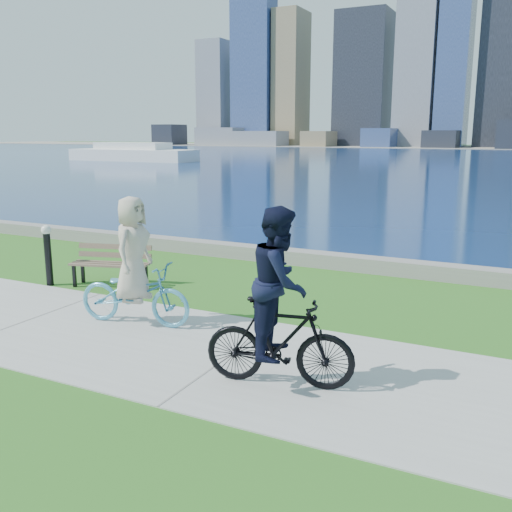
{
  "coord_description": "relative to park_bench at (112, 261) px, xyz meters",
  "views": [
    {
      "loc": [
        3.91,
        -6.91,
        3.27
      ],
      "look_at": [
        -0.55,
        2.03,
        1.1
      ],
      "focal_mm": 40.0,
      "sensor_mm": 36.0,
      "label": 1
    }
  ],
  "objects": [
    {
      "name": "bollard_lamp",
      "position": [
        -1.23,
        -0.61,
        0.22
      ],
      "size": [
        0.21,
        0.21,
        1.33
      ],
      "color": "black",
      "rests_on": "ground"
    },
    {
      "name": "cyclist_man",
      "position": [
        5.34,
        -3.0,
        0.47
      ],
      "size": [
        0.96,
        2.04,
        2.37
      ],
      "rotation": [
        0.0,
        0.0,
        1.78
      ],
      "color": "black",
      "rests_on": "ground"
    },
    {
      "name": "bay_water",
      "position": [
        4.27,
        69.53,
        -0.53
      ],
      "size": [
        320.0,
        131.0,
        0.01
      ],
      "primitive_type": "cube",
      "color": "navy",
      "rests_on": "ground"
    },
    {
      "name": "park_bench",
      "position": [
        0.0,
        0.0,
        0.0
      ],
      "size": [
        1.79,
        1.02,
        0.88
      ],
      "rotation": [
        0.0,
        0.0,
        0.27
      ],
      "color": "black",
      "rests_on": "ground"
    },
    {
      "name": "cyclist_woman",
      "position": [
        2.1,
        -1.87,
        0.31
      ],
      "size": [
        1.04,
        2.14,
        2.22
      ],
      "rotation": [
        0.0,
        0.0,
        1.74
      ],
      "color": "#53A7CA",
      "rests_on": "ground"
    },
    {
      "name": "ferry_near",
      "position": [
        -34.92,
        44.73,
        0.34
      ],
      "size": [
        15.63,
        4.47,
        2.12
      ],
      "color": "white",
      "rests_on": "ground"
    },
    {
      "name": "ground",
      "position": [
        4.27,
        -2.47,
        -0.54
      ],
      "size": [
        320.0,
        320.0,
        0.0
      ],
      "primitive_type": "plane",
      "color": "#245C18",
      "rests_on": "ground"
    },
    {
      "name": "concrete_path",
      "position": [
        4.27,
        -2.47,
        -0.53
      ],
      "size": [
        80.0,
        3.5,
        0.02
      ],
      "primitive_type": "cube",
      "color": "#9E9E99",
      "rests_on": "ground"
    },
    {
      "name": "seawall",
      "position": [
        4.27,
        3.73,
        -0.36
      ],
      "size": [
        90.0,
        0.5,
        0.35
      ],
      "primitive_type": "cube",
      "color": "slate",
      "rests_on": "ground"
    }
  ]
}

